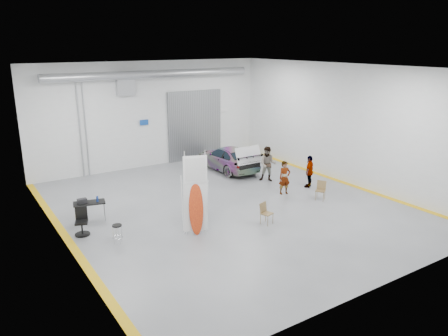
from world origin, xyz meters
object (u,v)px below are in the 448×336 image
person_b (268,164)px  work_table (87,203)px  folding_chair_near (266,218)px  office_chair (81,223)px  shop_stool (118,234)px  surfboard_display (198,201)px  sedan_car (227,158)px  folding_chair_far (320,194)px  person_c (309,171)px  person_a (285,178)px

person_b → work_table: (-9.39, -0.22, -0.14)m
folding_chair_near → office_chair: (-6.46, 2.98, 0.19)m
person_b → folding_chair_near: size_ratio=2.12×
folding_chair_near → work_table: 7.21m
person_b → office_chair: 10.10m
shop_stool → surfboard_display: bearing=-16.9°
surfboard_display → office_chair: surfboard_display is taller
sedan_car → person_b: size_ratio=2.49×
sedan_car → person_b: bearing=100.6°
folding_chair_far → shop_stool: size_ratio=1.23×
shop_stool → person_b: bearing=17.4°
work_table → sedan_car: bearing=19.7°
sedan_car → person_c: (1.71, -4.83, 0.15)m
person_b → work_table: size_ratio=1.36×
sedan_car → folding_chair_near: sedan_car is taller
person_c → folding_chair_far: bearing=32.6°
folding_chair_near → work_table: (-5.86, 4.17, 0.51)m
person_a → office_chair: size_ratio=1.54×
folding_chair_far → surfboard_display: bearing=-122.5°
folding_chair_near → shop_stool: size_ratio=1.22×
person_a → work_table: (-8.81, 1.79, -0.03)m
surfboard_display → office_chair: bearing=167.0°
person_a → surfboard_display: 5.95m
person_b → folding_chair_near: bearing=-84.6°
person_c → work_table: person_c is taller
shop_stool → work_table: (-0.28, 2.63, 0.43)m
person_a → office_chair: person_a is taller
person_b → folding_chair_far: 3.61m
folding_chair_near → sedan_car: bearing=51.5°
surfboard_display → person_c: bearing=32.6°
sedan_car → folding_chair_far: (0.84, -6.47, -0.39)m
folding_chair_near → office_chair: 7.12m
surfboard_display → work_table: size_ratio=2.40×
folding_chair_near → surfboard_display: bearing=149.5°
person_b → folding_chair_far: bearing=-41.7°
person_c → work_table: size_ratio=1.21×
surfboard_display → folding_chair_far: surfboard_display is taller
folding_chair_near → office_chair: office_chair is taller
office_chair → folding_chair_far: bearing=8.4°
person_b → folding_chair_far: size_ratio=2.10×
shop_stool → folding_chair_far: bearing=-4.2°
work_table → folding_chair_near: bearing=-35.4°
folding_chair_far → work_table: size_ratio=0.65×
person_a → office_chair: (-9.41, 0.60, -0.35)m
work_table → office_chair: office_chair is taller
office_chair → folding_chair_near: bearing=-4.6°
person_b → surfboard_display: (-6.26, -3.72, 0.39)m
person_a → office_chair: bearing=-170.7°
person_a → surfboard_display: (-5.68, -1.71, 0.50)m
surfboard_display → folding_chair_far: (6.52, 0.18, -1.04)m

